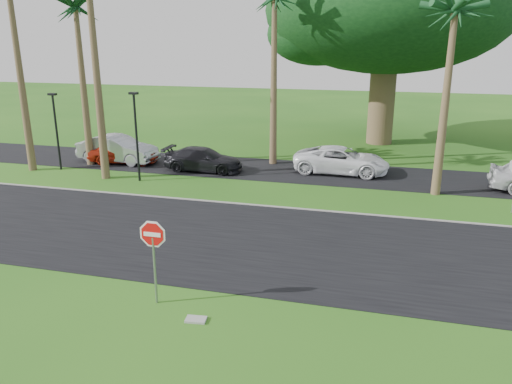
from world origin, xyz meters
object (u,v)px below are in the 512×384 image
at_px(car_silver, 118,149).
at_px(car_minivan, 341,160).
at_px(stop_sign_near, 153,245).
at_px(car_red, 124,152).
at_px(car_dark, 203,160).

xyz_separation_m(car_silver, car_minivan, (13.33, 0.91, -0.08)).
distance_m(stop_sign_near, car_minivan, 16.24).
height_order(car_red, car_minivan, car_minivan).
relative_size(stop_sign_near, car_silver, 0.53).
relative_size(stop_sign_near, car_minivan, 0.50).
height_order(stop_sign_near, car_minivan, stop_sign_near).
xyz_separation_m(stop_sign_near, car_minivan, (3.68, 15.79, -1.05)).
bearing_deg(car_silver, car_dark, -91.56).
distance_m(stop_sign_near, car_dark, 14.88).
xyz_separation_m(stop_sign_near, car_red, (-9.20, 14.78, -1.07)).
distance_m(stop_sign_near, car_red, 17.45).
xyz_separation_m(car_silver, car_dark, (5.71, -0.57, -0.16)).
height_order(stop_sign_near, car_dark, stop_sign_near).
distance_m(car_silver, car_red, 0.47).
bearing_deg(car_minivan, car_red, 96.05).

